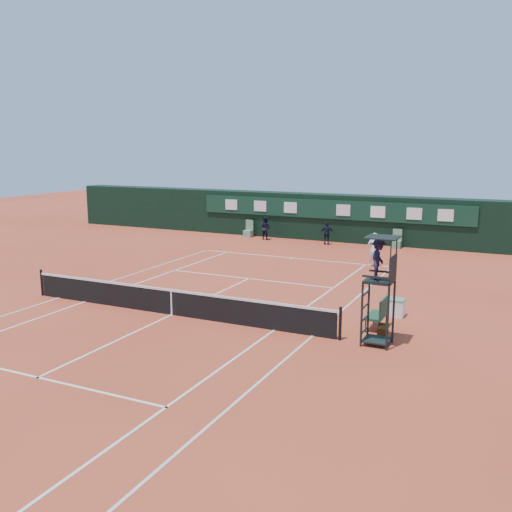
{
  "coord_description": "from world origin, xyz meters",
  "views": [
    {
      "loc": [
        11.47,
        -16.84,
        6.13
      ],
      "look_at": [
        0.56,
        6.0,
        1.2
      ],
      "focal_mm": 40.0,
      "sensor_mm": 36.0,
      "label": 1
    }
  ],
  "objects_px": {
    "tennis_net": "(172,301)",
    "player_bench": "(380,312)",
    "player": "(374,250)",
    "umpire_chair": "(379,268)",
    "cooler": "(396,307)"
  },
  "relations": [
    {
      "from": "tennis_net",
      "to": "umpire_chair",
      "type": "height_order",
      "value": "umpire_chair"
    },
    {
      "from": "tennis_net",
      "to": "player_bench",
      "type": "bearing_deg",
      "value": 13.01
    },
    {
      "from": "player_bench",
      "to": "cooler",
      "type": "height_order",
      "value": "player_bench"
    },
    {
      "from": "tennis_net",
      "to": "player",
      "type": "bearing_deg",
      "value": 68.69
    },
    {
      "from": "tennis_net",
      "to": "player_bench",
      "type": "xyz_separation_m",
      "value": [
        7.26,
        1.68,
        0.09
      ]
    },
    {
      "from": "player_bench",
      "to": "player",
      "type": "height_order",
      "value": "player"
    },
    {
      "from": "player_bench",
      "to": "player",
      "type": "relative_size",
      "value": 0.69
    },
    {
      "from": "tennis_net",
      "to": "umpire_chair",
      "type": "relative_size",
      "value": 3.77
    },
    {
      "from": "umpire_chair",
      "to": "cooler",
      "type": "relative_size",
      "value": 5.3
    },
    {
      "from": "player_bench",
      "to": "umpire_chair",
      "type": "bearing_deg",
      "value": -79.58
    },
    {
      "from": "umpire_chair",
      "to": "player",
      "type": "bearing_deg",
      "value": 104.53
    },
    {
      "from": "tennis_net",
      "to": "player",
      "type": "distance_m",
      "value": 12.54
    },
    {
      "from": "player",
      "to": "tennis_net",
      "type": "bearing_deg",
      "value": 57.43
    },
    {
      "from": "umpire_chair",
      "to": "player_bench",
      "type": "xyz_separation_m",
      "value": [
        -0.29,
        1.57,
        -1.86
      ]
    },
    {
      "from": "umpire_chair",
      "to": "player_bench",
      "type": "distance_m",
      "value": 2.45
    }
  ]
}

